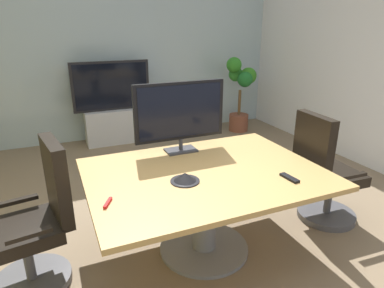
{
  "coord_description": "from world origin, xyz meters",
  "views": [
    {
      "loc": [
        -1.06,
        -2.25,
        1.85
      ],
      "look_at": [
        -0.0,
        0.19,
        0.89
      ],
      "focal_mm": 31.38,
      "sensor_mm": 36.0,
      "label": 1
    }
  ],
  "objects_px": {
    "conference_table": "(204,191)",
    "conference_phone": "(185,178)",
    "office_chair_right": "(324,178)",
    "wall_display_unit": "(113,116)",
    "tv_monitor": "(180,113)",
    "potted_plant": "(241,90)",
    "remote_control": "(289,178)",
    "office_chair_left": "(38,228)"
  },
  "relations": [
    {
      "from": "tv_monitor",
      "to": "remote_control",
      "type": "xyz_separation_m",
      "value": [
        0.54,
        -0.88,
        -0.35
      ]
    },
    {
      "from": "tv_monitor",
      "to": "office_chair_right",
      "type": "bearing_deg",
      "value": -22.82
    },
    {
      "from": "office_chair_left",
      "to": "conference_phone",
      "type": "distance_m",
      "value": 1.12
    },
    {
      "from": "office_chair_right",
      "to": "wall_display_unit",
      "type": "xyz_separation_m",
      "value": [
        -1.4,
        3.13,
        -0.01
      ]
    },
    {
      "from": "wall_display_unit",
      "to": "potted_plant",
      "type": "bearing_deg",
      "value": -6.41
    },
    {
      "from": "conference_phone",
      "to": "remote_control",
      "type": "bearing_deg",
      "value": -20.25
    },
    {
      "from": "office_chair_right",
      "to": "tv_monitor",
      "type": "height_order",
      "value": "tv_monitor"
    },
    {
      "from": "office_chair_right",
      "to": "office_chair_left",
      "type": "bearing_deg",
      "value": 89.56
    },
    {
      "from": "conference_table",
      "to": "conference_phone",
      "type": "bearing_deg",
      "value": -153.85
    },
    {
      "from": "conference_table",
      "to": "remote_control",
      "type": "relative_size",
      "value": 10.82
    },
    {
      "from": "conference_table",
      "to": "office_chair_right",
      "type": "xyz_separation_m",
      "value": [
        1.26,
        -0.02,
        -0.11
      ]
    },
    {
      "from": "potted_plant",
      "to": "remote_control",
      "type": "height_order",
      "value": "potted_plant"
    },
    {
      "from": "office_chair_left",
      "to": "tv_monitor",
      "type": "relative_size",
      "value": 1.3
    },
    {
      "from": "conference_table",
      "to": "remote_control",
      "type": "distance_m",
      "value": 0.68
    },
    {
      "from": "office_chair_right",
      "to": "conference_phone",
      "type": "xyz_separation_m",
      "value": [
        -1.47,
        -0.08,
        0.31
      ]
    },
    {
      "from": "remote_control",
      "to": "conference_table",
      "type": "bearing_deg",
      "value": 140.52
    },
    {
      "from": "conference_table",
      "to": "office_chair_left",
      "type": "bearing_deg",
      "value": 173.28
    },
    {
      "from": "wall_display_unit",
      "to": "remote_control",
      "type": "bearing_deg",
      "value": -79.0
    },
    {
      "from": "conference_phone",
      "to": "office_chair_left",
      "type": "bearing_deg",
      "value": 166.54
    },
    {
      "from": "office_chair_left",
      "to": "wall_display_unit",
      "type": "distance_m",
      "value": 3.16
    },
    {
      "from": "tv_monitor",
      "to": "potted_plant",
      "type": "relative_size",
      "value": 0.64
    },
    {
      "from": "office_chair_right",
      "to": "wall_display_unit",
      "type": "height_order",
      "value": "wall_display_unit"
    },
    {
      "from": "tv_monitor",
      "to": "wall_display_unit",
      "type": "bearing_deg",
      "value": 93.06
    },
    {
      "from": "conference_table",
      "to": "conference_phone",
      "type": "relative_size",
      "value": 8.36
    },
    {
      "from": "office_chair_right",
      "to": "potted_plant",
      "type": "height_order",
      "value": "potted_plant"
    },
    {
      "from": "conference_table",
      "to": "conference_phone",
      "type": "xyz_separation_m",
      "value": [
        -0.21,
        -0.1,
        0.21
      ]
    },
    {
      "from": "potted_plant",
      "to": "tv_monitor",
      "type": "bearing_deg",
      "value": -131.32
    },
    {
      "from": "conference_table",
      "to": "tv_monitor",
      "type": "xyz_separation_m",
      "value": [
        -0.0,
        0.51,
        0.53
      ]
    },
    {
      "from": "tv_monitor",
      "to": "wall_display_unit",
      "type": "relative_size",
      "value": 0.64
    },
    {
      "from": "office_chair_left",
      "to": "office_chair_right",
      "type": "bearing_deg",
      "value": 76.5
    },
    {
      "from": "wall_display_unit",
      "to": "remote_control",
      "type": "relative_size",
      "value": 7.71
    },
    {
      "from": "tv_monitor",
      "to": "wall_display_unit",
      "type": "height_order",
      "value": "tv_monitor"
    },
    {
      "from": "office_chair_right",
      "to": "remote_control",
      "type": "bearing_deg",
      "value": 119.46
    },
    {
      "from": "potted_plant",
      "to": "conference_phone",
      "type": "relative_size",
      "value": 5.95
    },
    {
      "from": "wall_display_unit",
      "to": "conference_phone",
      "type": "xyz_separation_m",
      "value": [
        -0.07,
        -3.2,
        0.33
      ]
    },
    {
      "from": "conference_table",
      "to": "remote_control",
      "type": "height_order",
      "value": "remote_control"
    },
    {
      "from": "wall_display_unit",
      "to": "conference_phone",
      "type": "height_order",
      "value": "wall_display_unit"
    },
    {
      "from": "tv_monitor",
      "to": "potted_plant",
      "type": "distance_m",
      "value": 3.14
    },
    {
      "from": "office_chair_right",
      "to": "conference_phone",
      "type": "bearing_deg",
      "value": 96.55
    },
    {
      "from": "office_chair_left",
      "to": "remote_control",
      "type": "bearing_deg",
      "value": 64.09
    },
    {
      "from": "wall_display_unit",
      "to": "conference_table",
      "type": "bearing_deg",
      "value": -87.36
    },
    {
      "from": "tv_monitor",
      "to": "wall_display_unit",
      "type": "distance_m",
      "value": 2.68
    }
  ]
}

